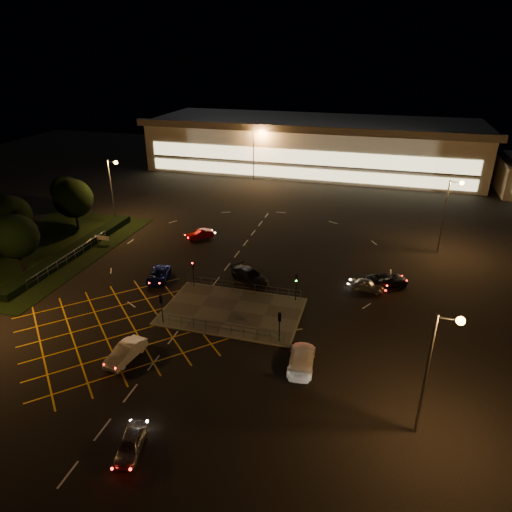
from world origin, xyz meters
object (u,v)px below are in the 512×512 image
(car_queue_white, at_px, (126,352))
(car_east_grey, at_px, (387,280))
(signal_ne, at_px, (296,282))
(car_near_silver, at_px, (131,444))
(car_left_blue, at_px, (159,275))
(car_circ_red, at_px, (200,234))
(signal_nw, at_px, (193,268))
(signal_sw, at_px, (161,303))
(signal_se, at_px, (280,321))
(car_right_silver, at_px, (368,285))
(car_far_dkgrey, at_px, (250,276))
(car_approach_white, at_px, (302,359))

(car_queue_white, bearing_deg, car_east_grey, 51.17)
(signal_ne, distance_m, car_near_silver, 24.22)
(car_queue_white, distance_m, car_left_blue, 15.14)
(car_near_silver, bearing_deg, car_queue_white, 108.71)
(car_queue_white, distance_m, car_circ_red, 28.31)
(signal_nw, xyz_separation_m, car_east_grey, (21.57, 6.49, -1.68))
(signal_sw, relative_size, car_near_silver, 0.81)
(signal_se, xyz_separation_m, car_right_silver, (7.42, 12.61, -1.72))
(car_left_blue, relative_size, car_right_silver, 1.24)
(signal_ne, height_order, car_queue_white, signal_ne)
(car_queue_white, height_order, car_far_dkgrey, car_far_dkgrey)
(car_far_dkgrey, bearing_deg, signal_ne, -82.90)
(signal_sw, distance_m, car_near_silver, 16.05)
(car_near_silver, bearing_deg, car_far_dkgrey, 74.81)
(car_queue_white, bearing_deg, car_circ_red, 106.82)
(signal_sw, distance_m, signal_ne, 14.41)
(signal_ne, xyz_separation_m, car_near_silver, (-6.97, -23.13, -1.71))
(car_far_dkgrey, distance_m, car_right_silver, 13.64)
(signal_se, distance_m, car_east_grey, 17.44)
(car_circ_red, bearing_deg, signal_sw, -31.33)
(car_near_silver, relative_size, car_circ_red, 1.00)
(signal_nw, bearing_deg, car_right_silver, 13.38)
(car_east_grey, bearing_deg, car_approach_white, 132.94)
(car_east_grey, bearing_deg, signal_ne, 98.76)
(car_approach_white, bearing_deg, car_queue_white, 7.32)
(car_left_blue, bearing_deg, car_near_silver, -81.10)
(car_right_silver, xyz_separation_m, car_approach_white, (-4.76, -15.51, 0.13))
(car_near_silver, xyz_separation_m, car_right_silver, (14.39, 27.75, -0.01))
(signal_nw, height_order, car_queue_white, signal_nw)
(car_approach_white, bearing_deg, signal_se, -52.16)
(signal_se, height_order, car_east_grey, signal_se)
(signal_sw, xyz_separation_m, car_queue_white, (-0.60, -6.16, -1.63))
(signal_ne, bearing_deg, car_approach_white, -76.25)
(car_queue_white, relative_size, car_approach_white, 0.83)
(signal_sw, height_order, car_left_blue, signal_sw)
(car_right_silver, bearing_deg, signal_nw, 110.48)
(signal_sw, distance_m, signal_se, 12.00)
(signal_sw, distance_m, car_far_dkgrey, 12.57)
(signal_ne, bearing_deg, signal_nw, 180.00)
(car_left_blue, height_order, car_east_grey, car_east_grey)
(car_near_silver, height_order, car_circ_red, car_near_silver)
(car_far_dkgrey, bearing_deg, car_left_blue, 136.93)
(car_east_grey, xyz_separation_m, car_approach_white, (-6.91, -17.38, 0.09))
(car_far_dkgrey, bearing_deg, car_circ_red, 77.88)
(signal_nw, height_order, car_near_silver, signal_nw)
(signal_ne, height_order, car_east_grey, signal_ne)
(car_left_blue, distance_m, car_approach_white, 22.44)
(car_left_blue, bearing_deg, signal_nw, -18.76)
(signal_sw, height_order, car_near_silver, signal_sw)
(signal_se, distance_m, signal_ne, 7.99)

